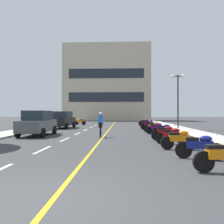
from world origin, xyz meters
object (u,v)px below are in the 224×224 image
object	(u,v)px
motorcycle_0	(223,155)
motorcycle_6	(157,128)
motorcycle_8	(154,126)
motorcycle_13	(80,122)
motorcycle_5	(164,130)
motorcycle_1	(200,146)
motorcycle_9	(149,125)
motorcycle_2	(180,139)
cyclist_rider	(101,124)
motorcycle_11	(149,123)
motorcycle_12	(145,122)
motorcycle_3	(172,135)
motorcycle_7	(153,127)
street_lamp_mid	(178,89)
parked_car_near	(38,123)
motorcycle_10	(149,124)
motorcycle_4	(166,133)
parked_car_mid	(63,120)

from	to	relation	value
motorcycle_0	motorcycle_6	bearing A→B (deg)	90.55
motorcycle_8	motorcycle_13	world-z (taller)	same
motorcycle_5	motorcycle_13	world-z (taller)	same
motorcycle_1	motorcycle_13	world-z (taller)	same
motorcycle_1	motorcycle_9	size ratio (longest dim) A/B	0.99
motorcycle_2	cyclist_rider	world-z (taller)	cyclist_rider
motorcycle_11	motorcycle_12	xyz separation A→B (m)	(-0.25, 1.72, 0.00)
motorcycle_3	motorcycle_6	bearing A→B (deg)	89.16
motorcycle_2	cyclist_rider	xyz separation A→B (m)	(-4.06, 5.12, 0.41)
motorcycle_3	motorcycle_9	world-z (taller)	same
motorcycle_2	motorcycle_1	bearing A→B (deg)	-85.08
motorcycle_7	motorcycle_8	bearing A→B (deg)	81.33
motorcycle_2	motorcycle_3	world-z (taller)	same
motorcycle_13	street_lamp_mid	bearing A→B (deg)	-32.50
motorcycle_1	motorcycle_13	distance (m)	24.74
parked_car_near	motorcycle_7	world-z (taller)	parked_car_near
street_lamp_mid	motorcycle_6	distance (m)	7.59
motorcycle_8	motorcycle_2	bearing A→B (deg)	-91.89
motorcycle_10	motorcycle_6	bearing A→B (deg)	-91.70
motorcycle_4	motorcycle_7	distance (m)	5.79
motorcycle_6	motorcycle_11	size ratio (longest dim) A/B	1.04
street_lamp_mid	motorcycle_13	world-z (taller)	street_lamp_mid
motorcycle_2	motorcycle_8	distance (m)	11.23
motorcycle_9	motorcycle_13	distance (m)	11.82
cyclist_rider	motorcycle_10	bearing A→B (deg)	65.93
motorcycle_3	motorcycle_12	xyz separation A→B (m)	(0.29, 17.02, 0.00)
parked_car_mid	motorcycle_11	size ratio (longest dim) A/B	2.62
motorcycle_6	parked_car_near	bearing A→B (deg)	-169.18
parked_car_mid	motorcycle_10	world-z (taller)	parked_car_mid
motorcycle_2	motorcycle_6	bearing A→B (deg)	89.18
motorcycle_13	cyclist_rider	bearing A→B (deg)	-74.76
motorcycle_4	motorcycle_11	world-z (taller)	same
motorcycle_8	motorcycle_4	bearing A→B (deg)	-92.58
motorcycle_2	motorcycle_4	xyz separation A→B (m)	(0.02, 3.50, 0.00)
motorcycle_9	motorcycle_11	size ratio (longest dim) A/B	1.03
motorcycle_2	motorcycle_11	world-z (taller)	same
motorcycle_5	parked_car_near	bearing A→B (deg)	177.74
motorcycle_2	motorcycle_10	xyz separation A→B (m)	(0.32, 14.94, 0.00)
motorcycle_0	motorcycle_3	bearing A→B (deg)	92.00
parked_car_near	cyclist_rider	world-z (taller)	parked_car_near
parked_car_mid	street_lamp_mid	bearing A→B (deg)	-2.25
parked_car_near	motorcycle_8	xyz separation A→B (m)	(9.13, 5.18, -0.44)
motorcycle_4	motorcycle_3	bearing A→B (deg)	-90.01
motorcycle_7	parked_car_mid	bearing A→B (deg)	152.00
motorcycle_3	motorcycle_13	size ratio (longest dim) A/B	1.02
motorcycle_2	motorcycle_11	bearing A→B (deg)	88.12
motorcycle_10	motorcycle_1	bearing A→B (deg)	-90.46
street_lamp_mid	motorcycle_7	bearing A→B (deg)	-125.50
motorcycle_2	motorcycle_5	size ratio (longest dim) A/B	1.00
motorcycle_0	cyclist_rider	world-z (taller)	cyclist_rider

